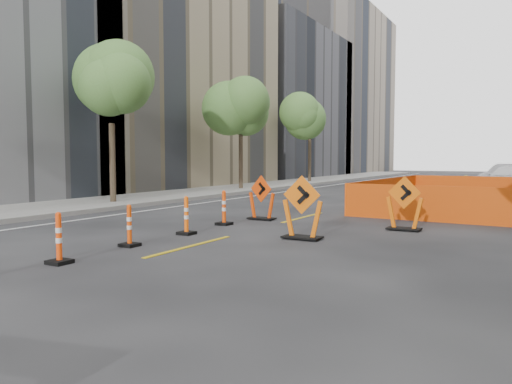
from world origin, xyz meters
The scene contains 16 objects.
ground_plane centered at (0.00, 0.00, 0.00)m, with size 140.00×140.00×0.00m, color black.
sidewalk_left centered at (-9.00, 12.00, 0.07)m, with size 4.00×90.00×0.15m, color gray.
bld_left_d centered at (-17.00, 39.20, 7.00)m, with size 12.00×16.00×14.00m, color #4C4C51.
bld_left_e centered at (-17.00, 55.60, 10.00)m, with size 12.00×20.00×20.00m, color gray.
tree_l_b centered at (-8.40, 10.00, 4.53)m, with size 2.80×2.80×5.95m.
tree_l_c centered at (-8.40, 20.00, 4.53)m, with size 2.80×2.80×5.95m.
tree_l_d centered at (-8.40, 30.00, 4.53)m, with size 2.80×2.80×5.95m.
channelizer_3 centered at (-1.01, 1.38, 0.48)m, with size 0.38×0.38×0.95m, color #F2400A, non-canonical shape.
channelizer_4 centered at (-1.16, 3.34, 0.46)m, with size 0.36×0.36×0.92m, color #D64009, non-canonical shape.
channelizer_5 centered at (-1.10, 5.29, 0.49)m, with size 0.38×0.38×0.97m, color #FF5B0A, non-canonical shape.
channelizer_6 centered at (-1.25, 7.25, 0.50)m, with size 0.39×0.39×1.00m, color #E44209, non-canonical shape.
chevron_sign_left centered at (-0.89, 8.85, 0.69)m, with size 0.92×0.55×1.38m, color #D63C09, non-canonical shape.
chevron_sign_center centered at (1.73, 6.08, 0.76)m, with size 1.01×0.61×1.52m, color #DC5D09, non-canonical shape.
chevron_sign_right centered at (3.50, 8.71, 0.72)m, with size 0.96×0.58×1.45m, color #DE5C09, non-canonical shape.
safety_fence centered at (3.84, 15.26, 0.55)m, with size 5.13×8.73×1.09m, color #E7600C, non-canonical shape.
parked_car_mid centered at (5.06, 29.33, 0.77)m, with size 1.63×4.68×1.54m, color #A4A3A8.
Camera 1 is at (6.53, -4.68, 1.94)m, focal length 35.00 mm.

